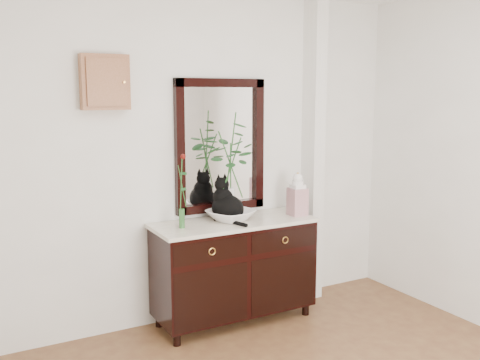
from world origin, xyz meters
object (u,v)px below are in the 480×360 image
lotus_bowl (231,215)px  sideboard (234,266)px  ginger_jar (297,194)px  cat (228,200)px

lotus_bowl → sideboard: bearing=-48.1°
ginger_jar → sideboard: bearing=173.0°
ginger_jar → lotus_bowl: bearing=171.2°
cat → lotus_bowl: cat is taller
sideboard → ginger_jar: 0.80m
sideboard → ginger_jar: size_ratio=3.60×
sideboard → lotus_bowl: size_ratio=3.68×
sideboard → lotus_bowl: (-0.02, 0.02, 0.42)m
lotus_bowl → ginger_jar: size_ratio=0.98×
sideboard → cat: cat is taller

